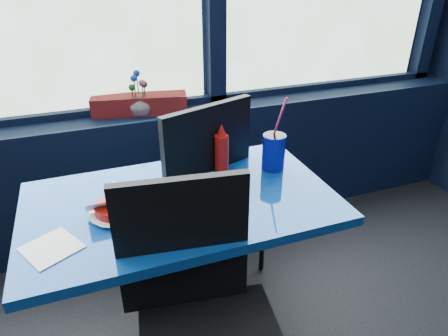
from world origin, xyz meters
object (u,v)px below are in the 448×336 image
at_px(chair_near_front, 201,311).
at_px(ketchup_bottle, 222,151).
at_px(near_table, 183,236).
at_px(flower_vase, 140,102).
at_px(soda_cup, 274,151).
at_px(chair_near_back, 209,183).
at_px(food_basket, 129,204).
at_px(planter_box, 140,104).

height_order(chair_near_front, ketchup_bottle, chair_near_front).
relative_size(near_table, ketchup_bottle, 5.29).
relative_size(flower_vase, soda_cup, 0.74).
bearing_deg(ketchup_bottle, chair_near_front, -115.97).
relative_size(chair_near_front, chair_near_back, 0.96).
distance_m(chair_near_front, food_basket, 0.47).
height_order(chair_near_back, flower_vase, same).
xyz_separation_m(planter_box, soda_cup, (0.46, -0.78, -0.02)).
bearing_deg(food_basket, flower_vase, 94.56).
distance_m(near_table, ketchup_bottle, 0.39).
height_order(chair_near_front, soda_cup, soda_cup).
distance_m(chair_near_back, planter_box, 0.66).
bearing_deg(flower_vase, chair_near_front, -92.03).
bearing_deg(ketchup_bottle, flower_vase, 108.82).
bearing_deg(food_basket, planter_box, 94.94).
xyz_separation_m(chair_near_back, food_basket, (-0.42, -0.33, 0.18)).
height_order(chair_near_front, planter_box, chair_near_front).
bearing_deg(chair_near_back, near_table, 36.13).
height_order(planter_box, ketchup_bottle, ketchup_bottle).
distance_m(near_table, flower_vase, 0.90).
bearing_deg(planter_box, near_table, -79.16).
xyz_separation_m(flower_vase, food_basket, (-0.19, -0.86, -0.09)).
bearing_deg(planter_box, chair_near_front, -81.47).
bearing_deg(chair_near_back, chair_near_front, 50.70).
bearing_deg(food_basket, near_table, 23.26).
height_order(chair_near_back, ketchup_bottle, chair_near_back).
xyz_separation_m(ketchup_bottle, soda_cup, (0.23, -0.05, -0.02)).
height_order(near_table, chair_near_back, chair_near_back).
height_order(near_table, food_basket, food_basket).
bearing_deg(chair_near_front, ketchup_bottle, 71.82).
bearing_deg(ketchup_bottle, soda_cup, -12.44).
xyz_separation_m(planter_box, flower_vase, (-0.00, -0.04, 0.02)).
distance_m(chair_near_back, ketchup_bottle, 0.29).
distance_m(flower_vase, ketchup_bottle, 0.72).
xyz_separation_m(chair_near_back, planter_box, (-0.22, 0.57, 0.25)).
distance_m(chair_near_back, soda_cup, 0.39).
bearing_deg(food_basket, ketchup_bottle, 39.91).
bearing_deg(flower_vase, near_table, -89.57).
bearing_deg(chair_near_front, soda_cup, 53.76).
bearing_deg(ketchup_bottle, near_table, -145.27).
relative_size(chair_near_front, flower_vase, 4.00).
bearing_deg(planter_box, soda_cup, -48.98).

